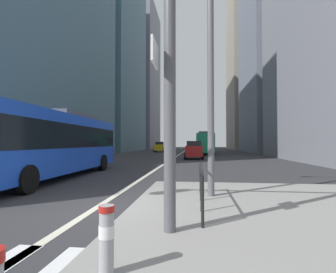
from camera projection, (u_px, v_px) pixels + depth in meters
ground_plane at (171, 159)px, 26.55m from camera, size 160.00×160.00×0.00m
lane_centre_line at (178, 155)px, 36.48m from camera, size 0.20×80.00×0.01m
office_tower_left_mid at (110, 56)px, 54.56m from camera, size 11.57×21.02×40.75m
office_tower_left_far at (136, 78)px, 77.96m from camera, size 12.33×19.44×43.13m
office_tower_right_mid at (276, 28)px, 46.47m from camera, size 10.68×16.85×45.48m
office_tower_right_far at (250, 49)px, 69.33m from camera, size 10.88×18.47×54.66m
city_bus_blue_oncoming at (53, 141)px, 12.53m from camera, size 2.93×11.73×3.40m
sedan_white_oncoming at (9, 157)px, 13.89m from camera, size 2.14×4.35×1.94m
city_bus_red_receding at (204, 142)px, 40.07m from camera, size 2.79×11.77×3.40m
car_oncoming_mid at (160, 147)px, 48.34m from camera, size 2.10×4.24×1.94m
car_receding_near at (206, 147)px, 50.14m from camera, size 2.17×4.20×1.94m
car_receding_far at (194, 150)px, 27.61m from camera, size 2.17×4.11×1.94m
traffic_signal_gantry at (80, 22)px, 4.87m from camera, size 5.33×0.65×6.00m
street_lamp_post at (210, 28)px, 7.79m from camera, size 5.50×0.32×8.00m
bollard_left at (107, 236)px, 3.10m from camera, size 0.20×0.20×0.84m
pedestrian_railing at (201, 178)px, 6.49m from camera, size 0.06×3.45×0.98m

